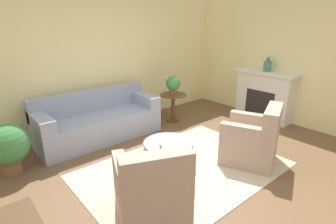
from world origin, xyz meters
The scene contains 13 objects.
ground_plane centered at (0.00, 0.00, 0.00)m, with size 16.00×16.00×0.00m, color brown.
wall_back centered at (0.00, 2.51, 1.40)m, with size 8.90×0.12×2.80m.
wall_right centered at (3.16, 0.00, 1.40)m, with size 0.12×10.20×2.80m.
rug centered at (0.00, 0.00, 0.01)m, with size 2.99×2.05×0.01m.
couch centered at (-0.43, 1.91, 0.33)m, with size 2.26×0.88×0.88m.
armchair_left centered at (-0.99, -0.52, 0.37)m, with size 0.97×1.00×0.94m.
armchair_right centered at (0.99, -0.52, 0.37)m, with size 0.97×1.00×0.94m.
ottoman_table centered at (-0.10, 0.25, 0.26)m, with size 0.75×0.75×0.39m.
side_table centered at (1.26, 1.68, 0.42)m, with size 0.57×0.57×0.61m.
fireplace centered at (2.92, 0.45, 0.57)m, with size 0.44×1.34×1.09m.
vase_mantel_near centered at (2.90, 0.45, 1.21)m, with size 0.17×0.17×0.30m.
potted_plant_on_side_table centered at (1.26, 1.68, 0.84)m, with size 0.32×0.32×0.40m.
potted_plant_floor centered at (-2.00, 1.57, 0.45)m, with size 0.60×0.60×0.78m.
Camera 1 is at (-2.42, -2.48, 2.14)m, focal length 28.00 mm.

